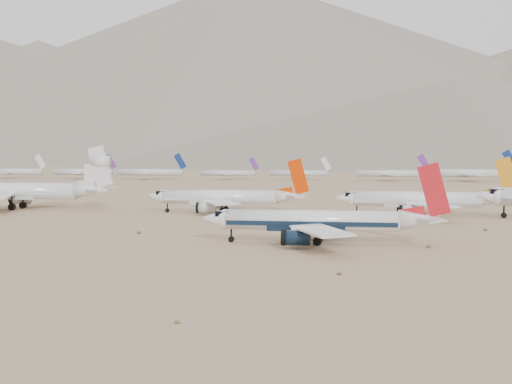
% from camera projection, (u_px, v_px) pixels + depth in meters
% --- Properties ---
extents(ground, '(7000.00, 7000.00, 0.00)m').
position_uv_depth(ground, '(283.00, 246.00, 121.52)').
color(ground, '#987758').
rests_on(ground, ground).
extents(main_airliner, '(40.67, 39.72, 14.35)m').
position_uv_depth(main_airliner, '(322.00, 221.00, 124.19)').
color(main_airliner, white).
rests_on(main_airliner, ground).
extents(row2_gold_tail, '(42.49, 41.55, 15.13)m').
position_uv_depth(row2_gold_tail, '(424.00, 200.00, 179.01)').
color(row2_gold_tail, white).
rests_on(row2_gold_tail, ground).
extents(row2_orange_tail, '(41.22, 40.33, 14.70)m').
position_uv_depth(row2_orange_tail, '(226.00, 198.00, 189.57)').
color(row2_orange_tail, white).
rests_on(row2_orange_tail, ground).
extents(row2_white_trijet, '(51.69, 50.52, 18.32)m').
position_uv_depth(row2_white_trijet, '(22.00, 191.00, 202.22)').
color(row2_white_trijet, white).
rests_on(row2_white_trijet, ground).
extents(distant_storage_row, '(521.53, 56.46, 16.30)m').
position_uv_depth(distant_storage_row, '(311.00, 173.00, 435.25)').
color(distant_storage_row, silver).
rests_on(distant_storage_row, ground).
extents(mountain_range, '(7354.00, 3024.00, 470.00)m').
position_uv_depth(mountain_range, '(393.00, 83.00, 1725.96)').
color(mountain_range, slate).
rests_on(mountain_range, ground).
extents(desert_scrub, '(206.06, 121.67, 0.63)m').
position_uv_depth(desert_scrub, '(53.00, 261.00, 102.11)').
color(desert_scrub, brown).
rests_on(desert_scrub, ground).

